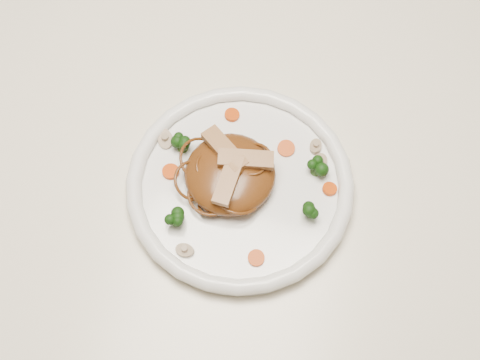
# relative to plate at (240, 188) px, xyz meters

# --- Properties ---
(ground) EXTENTS (4.00, 4.00, 0.00)m
(ground) POSITION_rel_plate_xyz_m (-0.08, 0.09, -0.76)
(ground) COLOR #56301D
(ground) RESTS_ON ground
(table) EXTENTS (1.20, 0.80, 0.75)m
(table) POSITION_rel_plate_xyz_m (-0.08, 0.09, -0.11)
(table) COLOR white
(table) RESTS_ON ground
(plate) EXTENTS (0.33, 0.33, 0.02)m
(plate) POSITION_rel_plate_xyz_m (0.00, 0.00, 0.00)
(plate) COLOR white
(plate) RESTS_ON table
(noodle_mound) EXTENTS (0.14, 0.14, 0.04)m
(noodle_mound) POSITION_rel_plate_xyz_m (-0.01, 0.00, 0.02)
(noodle_mound) COLOR #653113
(noodle_mound) RESTS_ON plate
(chicken_a) EXTENTS (0.07, 0.04, 0.01)m
(chicken_a) POSITION_rel_plate_xyz_m (0.00, 0.02, 0.04)
(chicken_a) COLOR tan
(chicken_a) RESTS_ON noodle_mound
(chicken_b) EXTENTS (0.07, 0.06, 0.01)m
(chicken_b) POSITION_rel_plate_xyz_m (-0.03, 0.02, 0.04)
(chicken_b) COLOR tan
(chicken_b) RESTS_ON noodle_mound
(chicken_c) EXTENTS (0.02, 0.07, 0.01)m
(chicken_c) POSITION_rel_plate_xyz_m (-0.01, -0.01, 0.04)
(chicken_c) COLOR tan
(chicken_c) RESTS_ON noodle_mound
(broccoli_0) EXTENTS (0.03, 0.03, 0.03)m
(broccoli_0) POSITION_rel_plate_xyz_m (0.09, 0.04, 0.02)
(broccoli_0) COLOR #14390C
(broccoli_0) RESTS_ON plate
(broccoli_1) EXTENTS (0.03, 0.03, 0.03)m
(broccoli_1) POSITION_rel_plate_xyz_m (-0.09, 0.03, 0.02)
(broccoli_1) COLOR #14390C
(broccoli_1) RESTS_ON plate
(broccoli_2) EXTENTS (0.03, 0.03, 0.03)m
(broccoli_2) POSITION_rel_plate_xyz_m (-0.06, -0.07, 0.02)
(broccoli_2) COLOR #14390C
(broccoli_2) RESTS_ON plate
(broccoli_3) EXTENTS (0.03, 0.03, 0.03)m
(broccoli_3) POSITION_rel_plate_xyz_m (0.09, -0.01, 0.02)
(broccoli_3) COLOR #14390C
(broccoli_3) RESTS_ON plate
(carrot_0) EXTENTS (0.03, 0.03, 0.00)m
(carrot_0) POSITION_rel_plate_xyz_m (0.04, 0.06, 0.01)
(carrot_0) COLOR #C53D07
(carrot_0) RESTS_ON plate
(carrot_1) EXTENTS (0.03, 0.03, 0.00)m
(carrot_1) POSITION_rel_plate_xyz_m (-0.09, -0.01, 0.01)
(carrot_1) COLOR #C53D07
(carrot_1) RESTS_ON plate
(carrot_2) EXTENTS (0.02, 0.02, 0.00)m
(carrot_2) POSITION_rel_plate_xyz_m (0.11, 0.02, 0.01)
(carrot_2) COLOR #C53D07
(carrot_2) RESTS_ON plate
(carrot_3) EXTENTS (0.03, 0.03, 0.00)m
(carrot_3) POSITION_rel_plate_xyz_m (-0.04, 0.09, 0.01)
(carrot_3) COLOR #C53D07
(carrot_3) RESTS_ON plate
(carrot_4) EXTENTS (0.02, 0.02, 0.00)m
(carrot_4) POSITION_rel_plate_xyz_m (0.05, -0.09, 0.01)
(carrot_4) COLOR #C53D07
(carrot_4) RESTS_ON plate
(mushroom_0) EXTENTS (0.02, 0.02, 0.01)m
(mushroom_0) POSITION_rel_plate_xyz_m (-0.04, -0.10, 0.01)
(mushroom_0) COLOR tan
(mushroom_0) RESTS_ON plate
(mushroom_1) EXTENTS (0.03, 0.03, 0.01)m
(mushroom_1) POSITION_rel_plate_xyz_m (0.09, 0.06, 0.01)
(mushroom_1) COLOR tan
(mushroom_1) RESTS_ON plate
(mushroom_2) EXTENTS (0.04, 0.04, 0.01)m
(mushroom_2) POSITION_rel_plate_xyz_m (-0.11, 0.03, 0.01)
(mushroom_2) COLOR tan
(mushroom_2) RESTS_ON plate
(mushroom_3) EXTENTS (0.02, 0.02, 0.01)m
(mushroom_3) POSITION_rel_plate_xyz_m (0.08, 0.08, 0.01)
(mushroom_3) COLOR tan
(mushroom_3) RESTS_ON plate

